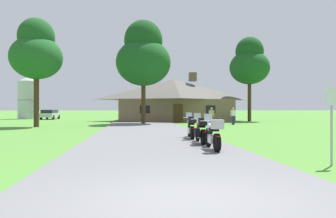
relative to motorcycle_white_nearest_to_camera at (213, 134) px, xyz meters
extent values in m
plane|color=#4C8433|center=(-2.04, 13.92, -0.62)|extent=(500.00, 500.00, 0.00)
cube|color=slate|center=(-2.04, 11.92, -0.59)|extent=(6.40, 80.00, 0.06)
cylinder|color=black|center=(0.02, 0.87, -0.24)|extent=(0.13, 0.64, 0.64)
cylinder|color=black|center=(-0.02, -0.57, -0.24)|extent=(0.17, 0.64, 0.64)
cube|color=silver|center=(0.00, 0.13, -0.18)|extent=(0.28, 0.57, 0.30)
ellipsoid|color=silver|center=(0.01, 0.39, 0.27)|extent=(0.31, 0.53, 0.26)
cube|color=black|center=(0.00, -0.07, 0.18)|extent=(0.29, 0.53, 0.10)
cylinder|color=silver|center=(0.02, 0.83, 0.46)|extent=(0.66, 0.05, 0.03)
cylinder|color=silver|center=(0.02, 0.87, 0.12)|extent=(0.07, 0.24, 0.73)
cube|color=#B2BCC6|center=(0.02, 0.93, 0.60)|extent=(0.32, 0.12, 0.27)
sphere|color=silver|center=(0.02, 0.83, 0.32)|extent=(0.11, 0.11, 0.11)
cube|color=#B7B7BC|center=(-0.02, -0.62, 0.40)|extent=(0.41, 0.37, 0.32)
cube|color=red|center=(-0.02, -0.79, -0.01)|extent=(0.14, 0.03, 0.06)
cylinder|color=silver|center=(0.13, -0.25, -0.34)|extent=(0.08, 0.55, 0.07)
cylinder|color=black|center=(0.03, 3.06, -0.24)|extent=(0.13, 0.64, 0.64)
cylinder|color=black|center=(-0.01, 1.62, -0.24)|extent=(0.17, 0.64, 0.64)
cube|color=silver|center=(0.01, 2.32, -0.18)|extent=(0.28, 0.57, 0.30)
ellipsoid|color=gold|center=(0.02, 2.58, 0.27)|extent=(0.32, 0.53, 0.26)
cube|color=black|center=(0.00, 2.12, 0.18)|extent=(0.30, 0.53, 0.10)
cylinder|color=silver|center=(0.03, 3.02, 0.46)|extent=(0.66, 0.05, 0.03)
cylinder|color=silver|center=(0.03, 3.06, 0.12)|extent=(0.07, 0.24, 0.73)
cube|color=#B2BCC6|center=(0.03, 3.12, 0.60)|extent=(0.32, 0.12, 0.27)
sphere|color=silver|center=(0.03, 3.02, 0.32)|extent=(0.11, 0.11, 0.11)
cube|color=black|center=(-0.02, 1.57, 0.40)|extent=(0.41, 0.37, 0.32)
cube|color=red|center=(-0.02, 1.40, -0.01)|extent=(0.14, 0.03, 0.06)
cylinder|color=silver|center=(0.14, 1.93, -0.34)|extent=(0.09, 0.55, 0.07)
cube|color=black|center=(-0.27, 1.67, -0.06)|extent=(0.21, 0.41, 0.36)
cube|color=black|center=(0.25, 1.66, -0.06)|extent=(0.21, 0.41, 0.36)
cylinder|color=black|center=(0.04, 5.36, -0.24)|extent=(0.15, 0.65, 0.64)
cylinder|color=black|center=(-0.05, 3.93, -0.24)|extent=(0.19, 0.65, 0.64)
cube|color=silver|center=(-0.01, 4.62, -0.18)|extent=(0.30, 0.58, 0.30)
ellipsoid|color=#B2B5BC|center=(0.01, 4.88, 0.27)|extent=(0.33, 0.54, 0.26)
cube|color=black|center=(-0.02, 4.42, 0.18)|extent=(0.31, 0.54, 0.10)
cylinder|color=silver|center=(0.04, 5.32, 0.46)|extent=(0.66, 0.07, 0.03)
cylinder|color=silver|center=(0.04, 5.36, 0.12)|extent=(0.07, 0.24, 0.73)
cube|color=#B2BCC6|center=(0.04, 5.42, 0.60)|extent=(0.33, 0.13, 0.27)
sphere|color=silver|center=(0.04, 5.32, 0.32)|extent=(0.11, 0.11, 0.11)
cube|color=black|center=(-0.05, 3.88, 0.40)|extent=(0.42, 0.38, 0.32)
cube|color=red|center=(-0.06, 3.71, -0.01)|extent=(0.14, 0.04, 0.06)
cylinder|color=silver|center=(0.11, 4.24, -0.34)|extent=(0.10, 0.55, 0.07)
cube|color=brown|center=(2.08, 28.34, 0.73)|extent=(13.56, 8.09, 2.69)
pyramid|color=#5B5651|center=(2.08, 28.34, 3.37)|extent=(14.37, 8.58, 2.59)
cube|color=brown|center=(4.52, 28.34, 5.02)|extent=(0.90, 0.90, 1.10)
cube|color=#472D19|center=(2.08, 24.26, 0.43)|extent=(1.10, 0.08, 2.10)
cube|color=black|center=(-1.72, 24.26, 0.86)|extent=(1.10, 0.06, 0.90)
cube|color=black|center=(5.87, 24.26, 0.86)|extent=(1.10, 0.06, 0.90)
cylinder|color=navy|center=(6.73, 18.33, -0.19)|extent=(0.14, 0.14, 0.86)
cylinder|color=navy|center=(6.56, 18.30, -0.19)|extent=(0.14, 0.14, 0.86)
cube|color=silver|center=(6.64, 18.32, 0.52)|extent=(0.39, 0.28, 0.56)
cylinder|color=silver|center=(6.87, 18.36, 0.50)|extent=(0.09, 0.09, 0.58)
cylinder|color=silver|center=(6.42, 18.27, 0.50)|extent=(0.09, 0.09, 0.58)
sphere|color=tan|center=(6.64, 18.32, 0.94)|extent=(0.21, 0.21, 0.21)
cylinder|color=#75664C|center=(4.46, 18.58, -0.19)|extent=(0.14, 0.14, 0.86)
cylinder|color=#75664C|center=(4.63, 18.50, -0.19)|extent=(0.14, 0.14, 0.86)
cube|color=tan|center=(4.55, 18.54, 0.52)|extent=(0.42, 0.35, 0.56)
cylinder|color=tan|center=(4.34, 18.64, 0.50)|extent=(0.09, 0.09, 0.58)
cylinder|color=tan|center=(4.75, 18.45, 0.50)|extent=(0.09, 0.09, 0.58)
sphere|color=tan|center=(4.55, 18.54, 0.94)|extent=(0.21, 0.21, 0.21)
cylinder|color=#9EA0A5|center=(2.48, -3.19, 0.43)|extent=(0.06, 0.06, 2.10)
cube|color=silver|center=(2.48, -3.21, 1.28)|extent=(0.36, 0.02, 0.48)
cylinder|color=#422D19|center=(11.32, 26.38, 2.04)|extent=(0.44, 0.44, 5.33)
ellipsoid|color=#194C1E|center=(11.32, 26.38, 6.06)|extent=(4.91, 4.91, 4.18)
ellipsoid|color=#16441B|center=(11.32, 26.38, 8.03)|extent=(3.44, 3.44, 3.69)
cylinder|color=#422D19|center=(-1.99, 20.79, 1.75)|extent=(0.44, 0.44, 4.74)
ellipsoid|color=#194C1E|center=(-1.99, 20.79, 5.65)|extent=(5.58, 5.58, 4.74)
ellipsoid|color=#16441B|center=(-1.99, 20.79, 7.88)|extent=(3.90, 3.90, 4.18)
cylinder|color=#422D19|center=(-11.20, 16.46, 1.74)|extent=(0.44, 0.44, 4.72)
ellipsoid|color=#1E5623|center=(-11.20, 16.46, 5.30)|extent=(4.34, 4.34, 3.69)
ellipsoid|color=#1B4E20|center=(-11.20, 16.46, 7.03)|extent=(3.04, 3.04, 3.25)
cylinder|color=#B2B7BC|center=(-19.13, 38.49, 2.24)|extent=(2.82, 2.82, 5.72)
cone|color=#999EA3|center=(-19.13, 38.49, 5.46)|extent=(2.88, 2.88, 0.70)
cylinder|color=gray|center=(-19.13, 38.49, 2.24)|extent=(2.90, 2.90, 0.15)
cube|color=#ADAFB7|center=(-15.25, 36.33, 0.00)|extent=(1.96, 4.65, 0.60)
cube|color=black|center=(-15.26, 36.13, 0.54)|extent=(1.70, 3.26, 0.48)
cylinder|color=black|center=(-16.06, 37.77, -0.30)|extent=(0.24, 0.65, 0.64)
cylinder|color=black|center=(-14.37, 37.73, -0.30)|extent=(0.24, 0.65, 0.64)
cylinder|color=black|center=(-16.14, 34.92, -0.30)|extent=(0.24, 0.65, 0.64)
cylinder|color=black|center=(-14.44, 34.88, -0.30)|extent=(0.24, 0.65, 0.64)
camera|label=1|loc=(-2.86, -11.20, 0.94)|focal=33.47mm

